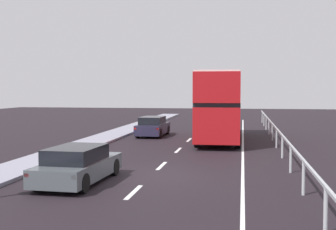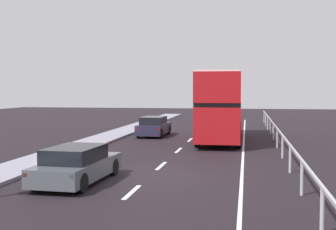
# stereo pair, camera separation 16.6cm
# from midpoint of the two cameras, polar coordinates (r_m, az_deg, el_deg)

# --- Properties ---
(ground_plane) EXTENTS (73.25, 120.00, 0.10)m
(ground_plane) POSITION_cam_midpoint_polar(r_m,az_deg,el_deg) (17.50, -1.90, -7.74)
(ground_plane) COLOR black
(near_sidewalk_kerb) EXTENTS (2.11, 80.00, 0.14)m
(near_sidewalk_kerb) POSITION_cam_midpoint_polar(r_m,az_deg,el_deg) (19.40, -18.46, -6.45)
(near_sidewalk_kerb) COLOR gray
(near_sidewalk_kerb) RESTS_ON ground
(lane_paint_markings) EXTENTS (3.58, 46.00, 0.01)m
(lane_paint_markings) POSITION_cam_midpoint_polar(r_m,az_deg,el_deg) (25.42, 6.96, -4.18)
(lane_paint_markings) COLOR silver
(lane_paint_markings) RESTS_ON ground
(bridge_side_railing) EXTENTS (0.10, 42.00, 1.12)m
(bridge_side_railing) POSITION_cam_midpoint_polar(r_m,az_deg,el_deg) (25.99, 13.79, -2.07)
(bridge_side_railing) COLOR #ABB0B5
(bridge_side_railing) RESTS_ON ground
(double_decker_bus_red) EXTENTS (2.69, 10.54, 4.32)m
(double_decker_bus_red) POSITION_cam_midpoint_polar(r_m,az_deg,el_deg) (29.07, 6.85, 1.33)
(double_decker_bus_red) COLOR #AD1217
(double_decker_bus_red) RESTS_ON ground
(hatchback_car_near) EXTENTS (1.96, 4.52, 1.30)m
(hatchback_car_near) POSITION_cam_midpoint_polar(r_m,az_deg,el_deg) (16.29, -11.12, -6.19)
(hatchback_car_near) COLOR #4B5157
(hatchback_car_near) RESTS_ON ground
(sedan_car_ahead) EXTENTS (1.80, 4.29, 1.37)m
(sedan_car_ahead) POSITION_cam_midpoint_polar(r_m,az_deg,el_deg) (31.71, -1.64, -1.47)
(sedan_car_ahead) COLOR #242139
(sedan_car_ahead) RESTS_ON ground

